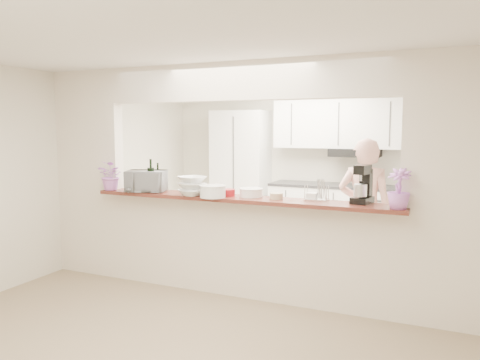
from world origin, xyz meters
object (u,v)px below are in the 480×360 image
Objects in this scene: refrigerator at (450,197)px; toaster_oven at (146,181)px; stand_mixer at (363,186)px; person at (364,211)px.

refrigerator reaches higher than toaster_oven.
person reaches higher than stand_mixer.
stand_mixer is at bearing -107.13° from refrigerator.
toaster_oven is at bearing -139.33° from refrigerator.
person is at bearing 6.56° from toaster_oven.
refrigerator is 1.01× the size of person.
stand_mixer reaches higher than toaster_oven.
stand_mixer is (-0.80, -2.59, 0.41)m from refrigerator.
refrigerator is at bearing 72.87° from stand_mixer.
refrigerator is 4.55× the size of stand_mixer.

